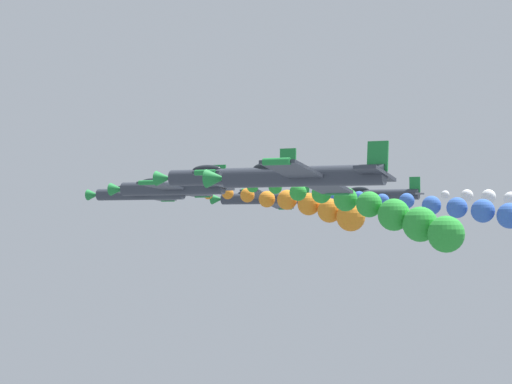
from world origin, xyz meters
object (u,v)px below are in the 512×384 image
Objects in this scene: airplane_lead at (138,194)px; airplane_left_outer at (229,176)px; airplane_right_inner at (263,198)px; airplane_trailing at (299,176)px; airplane_left_inner at (170,188)px; airplane_right_outer at (374,194)px.

airplane_left_outer reaches higher than airplane_lead.
airplane_right_inner is 42.99m from airplane_trailing.
airplane_trailing is (-10.39, -9.11, -0.67)m from airplane_left_outer.
airplane_left_inner reaches higher than airplane_right_inner.
airplane_left_inner is at bearing 43.64° from airplane_trailing.
airplane_left_outer is 1.00× the size of airplane_trailing.
airplane_left_outer is at bearing -133.79° from airplane_left_inner.
airplane_right_inner reaches higher than airplane_trailing.
airplane_right_inner is at bearing 0.88° from airplane_left_inner.
airplane_right_outer is 48.92m from airplane_trailing.
airplane_left_inner reaches higher than airplane_lead.
airplane_lead reaches higher than airplane_trailing.
airplane_lead is at bearing 41.64° from airplane_left_inner.
airplane_trailing is (-29.30, -27.30, -0.34)m from airplane_lead.
airplane_lead reaches higher than airplane_right_inner.
airplane_lead is 1.00× the size of airplane_right_inner.
airplane_left_outer is 37.47m from airplane_right_outer.
airplane_trailing is (-38.65, -18.81, -0.08)m from airplane_right_inner.
airplane_right_outer reaches higher than airplane_trailing.
airplane_left_outer is (-18.91, -18.20, 0.33)m from airplane_lead.
airplane_left_inner is 13.04m from airplane_left_outer.
airplane_lead is 26.24m from airplane_left_outer.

